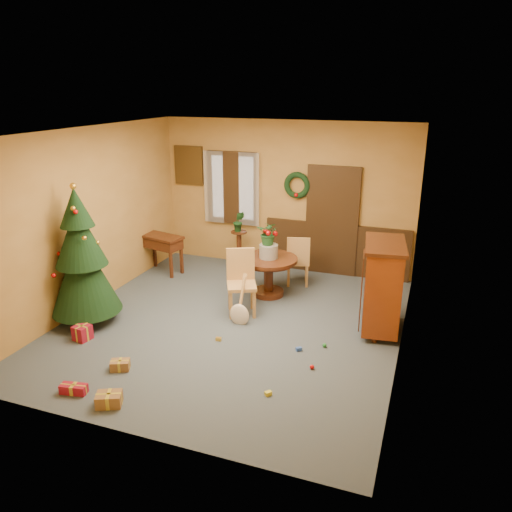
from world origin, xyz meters
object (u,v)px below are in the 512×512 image
at_px(writing_desk, 162,245).
at_px(sideboard, 382,284).
at_px(chair_near, 241,279).
at_px(christmas_tree, 82,259).
at_px(dining_table, 268,269).

relative_size(writing_desk, sideboard, 0.67).
distance_m(chair_near, christmas_tree, 2.46).
height_order(dining_table, chair_near, chair_near).
bearing_deg(chair_near, writing_desk, 151.33).
relative_size(dining_table, christmas_tree, 0.46).
xyz_separation_m(dining_table, christmas_tree, (-2.31, -1.94, 0.55)).
xyz_separation_m(dining_table, sideboard, (1.99, -0.67, 0.25)).
xyz_separation_m(writing_desk, sideboard, (4.30, -1.04, 0.17)).
bearing_deg(chair_near, christmas_tree, -151.55).
relative_size(christmas_tree, writing_desk, 2.38).
bearing_deg(dining_table, christmas_tree, -140.05).
distance_m(dining_table, writing_desk, 2.34).
bearing_deg(writing_desk, christmas_tree, -90.00).
bearing_deg(christmas_tree, chair_near, 28.45).
bearing_deg(chair_near, sideboard, 3.14).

